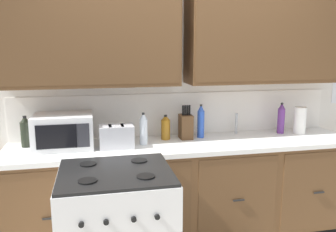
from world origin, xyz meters
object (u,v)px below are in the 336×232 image
at_px(bottle_violet, 281,118).
at_px(bottle_amber, 166,127).
at_px(bottle_blue, 201,121).
at_px(paper_towel_roll, 300,120).
at_px(bottle_dark, 26,132).
at_px(bottle_clear, 144,129).
at_px(toaster, 117,137).
at_px(knife_block, 186,126).
at_px(microwave, 64,131).

bearing_deg(bottle_violet, bottle_amber, 179.87).
bearing_deg(bottle_blue, paper_towel_roll, -3.51).
height_order(paper_towel_roll, bottle_blue, bottle_blue).
distance_m(bottle_dark, bottle_clear, 0.98).
height_order(toaster, bottle_blue, bottle_blue).
relative_size(bottle_violet, bottle_clear, 1.08).
distance_m(knife_block, bottle_amber, 0.19).
xyz_separation_m(knife_block, bottle_clear, (-0.40, -0.11, 0.02)).
relative_size(toaster, bottle_violet, 0.94).
height_order(microwave, paper_towel_roll, microwave).
bearing_deg(knife_block, bottle_amber, 176.89).
relative_size(knife_block, paper_towel_roll, 1.19).
bearing_deg(bottle_amber, bottle_violet, -0.13).
distance_m(microwave, paper_towel_roll, 2.19).
bearing_deg(paper_towel_roll, bottle_clear, -177.58).
xyz_separation_m(microwave, paper_towel_roll, (2.19, 0.02, -0.01)).
relative_size(microwave, bottle_blue, 1.55).
xyz_separation_m(bottle_amber, bottle_blue, (0.33, 0.00, 0.04)).
bearing_deg(bottle_dark, bottle_violet, -0.34).
xyz_separation_m(bottle_amber, bottle_clear, (-0.22, -0.12, 0.02)).
xyz_separation_m(knife_block, bottle_blue, (0.15, 0.01, 0.04)).
bearing_deg(toaster, bottle_amber, 21.71).
relative_size(microwave, knife_block, 1.55).
height_order(paper_towel_roll, bottle_clear, bottle_clear).
height_order(bottle_amber, bottle_violet, bottle_violet).
xyz_separation_m(microwave, knife_block, (1.07, 0.07, -0.02)).
distance_m(bottle_dark, bottle_blue, 1.53).
distance_m(knife_block, paper_towel_roll, 1.12).
bearing_deg(bottle_dark, bottle_amber, -0.53).
bearing_deg(knife_block, paper_towel_roll, -2.52).
relative_size(paper_towel_roll, bottle_dark, 0.98).
distance_m(toaster, bottle_clear, 0.24).
distance_m(microwave, toaster, 0.44).
xyz_separation_m(paper_towel_roll, bottle_dark, (-2.50, 0.07, -0.00)).
relative_size(knife_block, bottle_blue, 1.00).
height_order(toaster, bottle_dark, bottle_dark).
bearing_deg(microwave, bottle_dark, 164.01).
height_order(bottle_violet, bottle_clear, bottle_violet).
bearing_deg(knife_block, bottle_clear, -164.28).
height_order(bottle_clear, bottle_blue, bottle_blue).
bearing_deg(bottle_clear, bottle_blue, 12.74).
height_order(knife_block, bottle_dark, knife_block).
relative_size(knife_block, bottle_clear, 1.12).
relative_size(bottle_dark, bottle_blue, 0.85).
relative_size(bottle_violet, bottle_blue, 0.96).
xyz_separation_m(microwave, bottle_amber, (0.88, 0.08, -0.03)).
bearing_deg(bottle_amber, paper_towel_roll, -2.60).
relative_size(bottle_amber, bottle_dark, 0.85).
bearing_deg(knife_block, bottle_violet, 0.44).
bearing_deg(bottle_clear, bottle_amber, 29.58).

